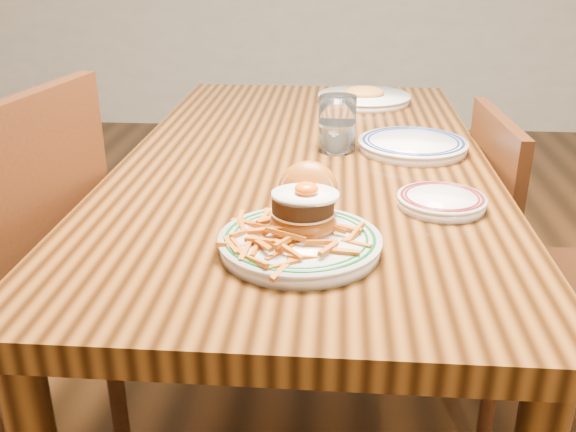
# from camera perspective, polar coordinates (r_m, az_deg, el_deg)

# --- Properties ---
(floor) EXTENTS (6.00, 6.00, 0.00)m
(floor) POSITION_cam_1_polar(r_m,az_deg,el_deg) (1.90, 1.33, -16.71)
(floor) COLOR black
(floor) RESTS_ON ground
(table) EXTENTS (0.85, 1.60, 0.75)m
(table) POSITION_cam_1_polar(r_m,az_deg,el_deg) (1.56, 1.56, 2.28)
(table) COLOR black
(table) RESTS_ON floor
(chair_left) EXTENTS (0.52, 0.52, 0.97)m
(chair_left) POSITION_cam_1_polar(r_m,az_deg,el_deg) (1.47, -23.97, -7.36)
(chair_left) COLOR #3B190C
(chair_left) RESTS_ON floor
(chair_right) EXTENTS (0.42, 0.42, 0.85)m
(chair_right) POSITION_cam_1_polar(r_m,az_deg,el_deg) (1.73, 20.39, -4.54)
(chair_right) COLOR #3B190C
(chair_right) RESTS_ON floor
(main_plate) EXTENTS (0.27, 0.28, 0.13)m
(main_plate) POSITION_cam_1_polar(r_m,az_deg,el_deg) (1.06, 1.20, -1.06)
(main_plate) COLOR silver
(main_plate) RESTS_ON table
(side_plate) EXTENTS (0.17, 0.17, 0.03)m
(side_plate) POSITION_cam_1_polar(r_m,az_deg,el_deg) (1.26, 13.50, 1.37)
(side_plate) COLOR silver
(side_plate) RESTS_ON table
(rear_plate) EXTENTS (0.26, 0.26, 0.03)m
(rear_plate) POSITION_cam_1_polar(r_m,az_deg,el_deg) (1.59, 11.03, 6.26)
(rear_plate) COLOR silver
(rear_plate) RESTS_ON table
(water_glass) EXTENTS (0.09, 0.09, 0.13)m
(water_glass) POSITION_cam_1_polar(r_m,az_deg,el_deg) (1.56, 4.38, 7.88)
(water_glass) COLOR white
(water_glass) RESTS_ON table
(far_plate) EXTENTS (0.29, 0.29, 0.05)m
(far_plate) POSITION_cam_1_polar(r_m,az_deg,el_deg) (2.06, 6.78, 10.41)
(far_plate) COLOR silver
(far_plate) RESTS_ON table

